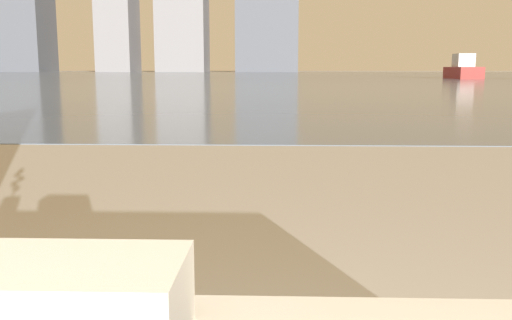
# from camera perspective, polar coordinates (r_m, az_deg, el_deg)

# --- Properties ---
(towel_stack) EXTENTS (0.30, 0.20, 0.12)m
(towel_stack) POSITION_cam_1_polar(r_m,az_deg,el_deg) (0.81, -18.02, -13.66)
(towel_stack) COLOR silver
(towel_stack) RESTS_ON bathtub
(harbor_water) EXTENTS (180.00, 110.00, 0.01)m
(harbor_water) POSITION_cam_1_polar(r_m,az_deg,el_deg) (61.86, 2.00, 8.38)
(harbor_water) COLOR slate
(harbor_water) RESTS_ON ground_plane
(harbor_boat_0) EXTENTS (2.06, 5.53, 2.05)m
(harbor_boat_0) POSITION_cam_1_polar(r_m,az_deg,el_deg) (51.19, 19.99, 8.47)
(harbor_boat_0) COLOR maroon
(harbor_boat_0) RESTS_ON harbor_water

